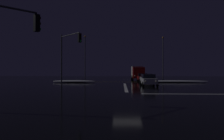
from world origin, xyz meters
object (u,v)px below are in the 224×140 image
object	(u,v)px
box_truck	(137,72)
streetlamp_right_far	(163,55)
sedan_red	(143,77)
streetlamp_left_far	(85,54)
traffic_signal_sw	(0,34)
sedan_white	(149,80)
sedan_silver	(146,78)
traffic_signal_nw	(68,50)

from	to	relation	value
box_truck	streetlamp_right_far	distance (m)	7.23
sedan_red	streetlamp_right_far	size ratio (longest dim) A/B	0.44
sedan_red	streetlamp_left_far	bearing A→B (deg)	144.68
traffic_signal_sw	streetlamp_left_far	world-z (taller)	streetlamp_left_far
sedan_white	streetlamp_right_far	xyz separation A→B (m)	(5.87, 19.71, 4.86)
streetlamp_left_far	sedan_red	bearing A→B (deg)	-35.32
streetlamp_right_far	traffic_signal_sw	bearing A→B (deg)	-113.85
sedan_silver	box_truck	world-z (taller)	box_truck
sedan_silver	sedan_white	bearing A→B (deg)	-93.72
sedan_white	traffic_signal_sw	distance (m)	20.21
traffic_signal_sw	streetlamp_right_far	world-z (taller)	streetlamp_right_far
box_truck	traffic_signal_nw	size ratio (longest dim) A/B	1.22
sedan_red	streetlamp_right_far	world-z (taller)	streetlamp_right_far
sedan_red	sedan_silver	bearing A→B (deg)	-89.60
sedan_red	traffic_signal_nw	size ratio (longest dim) A/B	0.64
box_truck	sedan_white	bearing A→B (deg)	-89.78
sedan_red	streetlamp_right_far	bearing A→B (deg)	57.90
sedan_red	traffic_signal_nw	world-z (taller)	traffic_signal_nw
box_truck	traffic_signal_sw	xyz separation A→B (m)	(-10.30, -35.55, 2.35)
sedan_white	box_truck	xyz separation A→B (m)	(-0.07, 18.51, 0.91)
box_truck	streetlamp_left_far	distance (m)	12.91
traffic_signal_nw	streetlamp_left_far	bearing A→B (deg)	94.93
sedan_white	sedan_red	distance (m)	10.84
box_truck	streetlamp_left_far	xyz separation A→B (m)	(-12.15, 1.20, 4.18)
traffic_signal_nw	traffic_signal_sw	distance (m)	14.32
traffic_signal_nw	traffic_signal_sw	world-z (taller)	traffic_signal_nw
traffic_signal_sw	sedan_red	bearing A→B (deg)	69.04
sedan_silver	traffic_signal_nw	size ratio (longest dim) A/B	0.64
traffic_signal_sw	streetlamp_right_far	distance (m)	40.20
sedan_red	box_truck	bearing A→B (deg)	92.77
sedan_red	traffic_signal_nw	xyz separation A→B (m)	(-10.59, -13.56, 3.86)
traffic_signal_nw	streetlamp_left_far	distance (m)	22.55
box_truck	streetlamp_left_far	bearing A→B (deg)	174.38
box_truck	traffic_signal_nw	world-z (taller)	traffic_signal_nw
sedan_white	box_truck	bearing A→B (deg)	90.22
streetlamp_right_far	sedan_red	bearing A→B (deg)	-122.10
box_truck	traffic_signal_sw	size ratio (longest dim) A/B	1.40
streetlamp_left_far	traffic_signal_sw	bearing A→B (deg)	-87.12
sedan_silver	sedan_red	distance (m)	5.61
sedan_white	sedan_red	xyz separation A→B (m)	(0.30, 10.83, 0.00)
sedan_white	sedan_red	world-z (taller)	same
traffic_signal_nw	box_truck	bearing A→B (deg)	64.31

